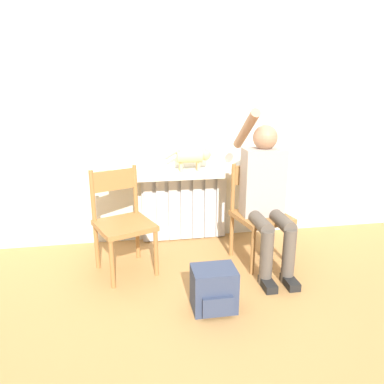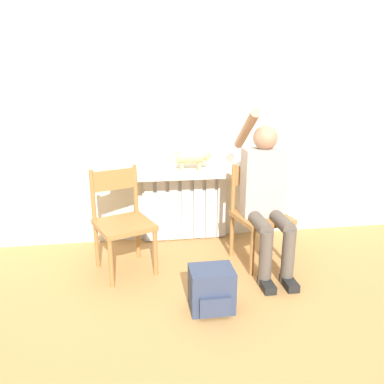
% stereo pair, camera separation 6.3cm
% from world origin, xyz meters
% --- Properties ---
extents(ground_plane, '(12.00, 12.00, 0.00)m').
position_xyz_m(ground_plane, '(0.00, 0.00, 0.00)').
color(ground_plane, '#B27F47').
extents(wall_with_window, '(7.00, 0.06, 2.70)m').
position_xyz_m(wall_with_window, '(0.00, 1.23, 1.35)').
color(wall_with_window, beige).
rests_on(wall_with_window, ground_plane).
extents(radiator, '(0.82, 0.08, 0.67)m').
position_xyz_m(radiator, '(0.00, 1.15, 0.33)').
color(radiator, silver).
rests_on(radiator, ground_plane).
extents(windowsill, '(1.41, 0.30, 0.05)m').
position_xyz_m(windowsill, '(0.00, 1.05, 0.69)').
color(windowsill, beige).
rests_on(windowsill, radiator).
extents(window_glass, '(1.36, 0.01, 1.05)m').
position_xyz_m(window_glass, '(0.00, 1.20, 1.24)').
color(window_glass, white).
rests_on(window_glass, windowsill).
extents(chair_left, '(0.54, 0.54, 0.84)m').
position_xyz_m(chair_left, '(-0.59, 0.61, 0.43)').
color(chair_left, '#9E6B38').
rests_on(chair_left, ground_plane).
extents(chair_right, '(0.49, 0.49, 0.84)m').
position_xyz_m(chair_right, '(0.56, 0.61, 0.43)').
color(chair_right, '#9E6B38').
rests_on(chair_right, ground_plane).
extents(person, '(0.36, 0.95, 1.31)m').
position_xyz_m(person, '(0.57, 0.51, 0.65)').
color(person, brown).
rests_on(person, ground_plane).
extents(cat, '(0.43, 0.11, 0.21)m').
position_xyz_m(cat, '(0.07, 1.04, 0.85)').
color(cat, '#DBB77A').
rests_on(cat, windowsill).
extents(backpack, '(0.30, 0.26, 0.30)m').
position_xyz_m(backpack, '(0.02, -0.06, 0.15)').
color(backpack, '#333D56').
rests_on(backpack, ground_plane).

